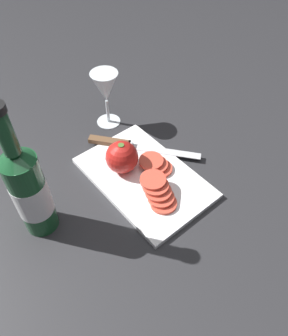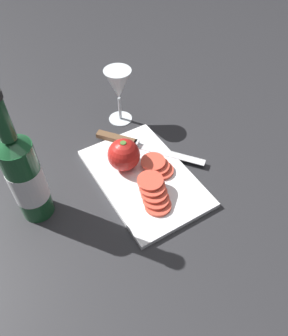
% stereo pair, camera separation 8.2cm
% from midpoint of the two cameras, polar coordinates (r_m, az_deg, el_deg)
% --- Properties ---
extents(ground_plane, '(3.00, 3.00, 0.00)m').
position_cam_midpoint_polar(ground_plane, '(0.83, -4.10, -4.23)').
color(ground_plane, '#28282B').
extents(cutting_board, '(0.34, 0.22, 0.01)m').
position_cam_midpoint_polar(cutting_board, '(0.84, -2.77, -1.81)').
color(cutting_board, white).
rests_on(cutting_board, ground_plane).
extents(wine_bottle, '(0.08, 0.08, 0.34)m').
position_cam_midpoint_polar(wine_bottle, '(0.72, -22.41, -3.90)').
color(wine_bottle, '#194C28').
rests_on(wine_bottle, ground_plane).
extents(wine_glass, '(0.08, 0.08, 0.17)m').
position_cam_midpoint_polar(wine_glass, '(0.95, -9.26, 13.29)').
color(wine_glass, silver).
rests_on(wine_glass, ground_plane).
extents(whole_tomato, '(0.08, 0.08, 0.09)m').
position_cam_midpoint_polar(whole_tomato, '(0.83, -6.68, 1.76)').
color(whole_tomato, red).
rests_on(whole_tomato, cutting_board).
extents(knife, '(0.26, 0.21, 0.01)m').
position_cam_midpoint_polar(knife, '(0.92, -6.58, 4.10)').
color(knife, silver).
rests_on(knife, cutting_board).
extents(tomato_slice_stack_near, '(0.12, 0.07, 0.04)m').
position_cam_midpoint_polar(tomato_slice_stack_near, '(0.78, -0.49, -4.27)').
color(tomato_slice_stack_near, '#DB4C38').
rests_on(tomato_slice_stack_near, cutting_board).
extents(tomato_slice_stack_far, '(0.09, 0.07, 0.02)m').
position_cam_midpoint_polar(tomato_slice_stack_far, '(0.85, -0.70, 0.43)').
color(tomato_slice_stack_far, '#DB4C38').
rests_on(tomato_slice_stack_far, cutting_board).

